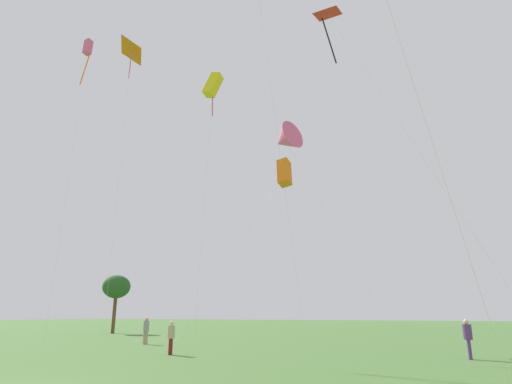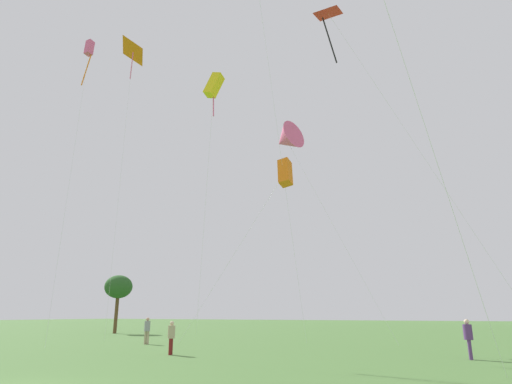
{
  "view_description": "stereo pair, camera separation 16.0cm",
  "coord_description": "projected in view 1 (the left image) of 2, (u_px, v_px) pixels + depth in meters",
  "views": [
    {
      "loc": [
        11.32,
        -7.32,
        1.95
      ],
      "look_at": [
        1.4,
        12.28,
        8.21
      ],
      "focal_mm": 30.14,
      "sensor_mm": 36.0,
      "label": 1
    },
    {
      "loc": [
        11.46,
        -7.25,
        1.95
      ],
      "look_at": [
        1.4,
        12.28,
        8.21
      ],
      "focal_mm": 30.14,
      "sensor_mm": 36.0,
      "label": 2
    }
  ],
  "objects": [
    {
      "name": "person_standing_1",
      "position": [
        468.0,
        336.0,
        19.4
      ],
      "size": [
        0.39,
        0.39,
        1.73
      ],
      "rotation": [
        0.0,
        0.0,
        1.62
      ],
      "color": "#593372",
      "rests_on": "ground"
    },
    {
      "name": "kite_flying_6",
      "position": [
        284.0,
        173.0,
        31.4
      ],
      "size": [
        8.34,
        2.18,
        13.07
      ],
      "color": "silver",
      "rests_on": "ground"
    },
    {
      "name": "park_tree_0",
      "position": [
        116.0,
        287.0,
        46.29
      ],
      "size": [
        2.93,
        2.93,
        6.03
      ],
      "color": "brown",
      "rests_on": "ground"
    },
    {
      "name": "kite_flying_5",
      "position": [
        213.0,
        86.0,
        37.33
      ],
      "size": [
        7.86,
        9.58,
        22.37
      ],
      "color": "silver",
      "rests_on": "ground"
    },
    {
      "name": "kite_flying_3",
      "position": [
        285.0,
        139.0,
        37.74
      ],
      "size": [
        9.9,
        3.26,
        18.26
      ],
      "color": "silver",
      "rests_on": "ground"
    },
    {
      "name": "kite_flying_0",
      "position": [
        131.0,
        52.0,
        45.1
      ],
      "size": [
        4.53,
        5.07,
        29.29
      ],
      "color": "silver",
      "rests_on": "ground"
    },
    {
      "name": "kite_flying_2",
      "position": [
        88.0,
        49.0,
        39.81
      ],
      "size": [
        6.48,
        5.84,
        26.62
      ],
      "color": "silver",
      "rests_on": "ground"
    },
    {
      "name": "person_standing_0",
      "position": [
        171.0,
        335.0,
        21.54
      ],
      "size": [
        0.36,
        0.36,
        1.61
      ],
      "rotation": [
        0.0,
        0.0,
        5.02
      ],
      "color": "maroon",
      "rests_on": "ground"
    },
    {
      "name": "person_standing_4",
      "position": [
        146.0,
        329.0,
        29.03
      ],
      "size": [
        0.39,
        0.39,
        1.73
      ],
      "rotation": [
        0.0,
        0.0,
        3.55
      ],
      "color": "tan",
      "rests_on": "ground"
    },
    {
      "name": "kite_flying_1",
      "position": [
        329.0,
        19.0,
        30.06
      ],
      "size": [
        11.39,
        6.32,
        22.71
      ],
      "color": "silver",
      "rests_on": "ground"
    }
  ]
}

